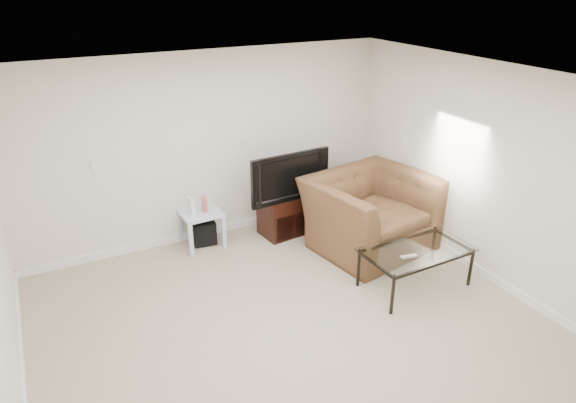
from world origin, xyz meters
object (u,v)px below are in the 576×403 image
side_table (201,228)px  recliner (371,201)px  subwoofer (203,231)px  tv_stand (285,215)px  coffee_table (415,268)px  television (286,175)px

side_table → recliner: recliner is taller
subwoofer → recliner: 2.26m
tv_stand → side_table: bearing=162.4°
subwoofer → coffee_table: bearing=-49.4°
tv_stand → recliner: size_ratio=0.44×
side_table → television: bearing=-12.7°
tv_stand → television: (0.00, -0.03, 0.61)m
side_table → subwoofer: size_ratio=1.65×
television → side_table: television is taller
tv_stand → side_table: (-1.14, 0.23, -0.03)m
subwoofer → recliner: size_ratio=0.21×
side_table → recliner: bearing=-29.1°
television → side_table: (-1.14, 0.26, -0.64)m
recliner → coffee_table: bearing=-104.5°
coffee_table → subwoofer: bearing=130.6°
subwoofer → coffee_table: coffee_table is taller
side_table → coffee_table: (1.85, -2.11, -0.00)m
side_table → subwoofer: bearing=35.4°
tv_stand → television: 0.61m
side_table → coffee_table: bearing=-48.7°
side_table → coffee_table: size_ratio=0.41×
subwoofer → recliner: bearing=-29.9°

